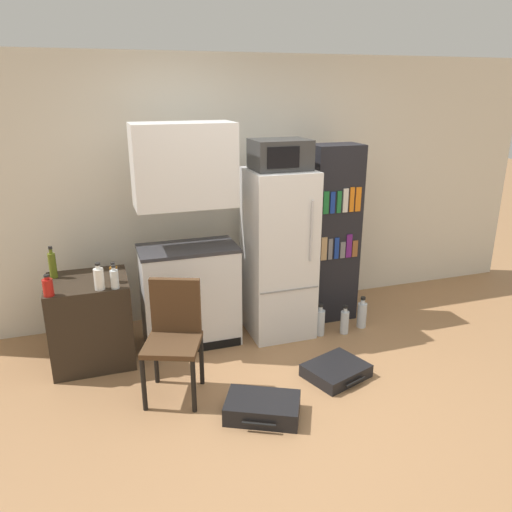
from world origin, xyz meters
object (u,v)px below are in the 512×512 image
Objects in this scene: kitchen_hutch at (188,247)px; bottle_olive_oil at (52,265)px; microwave at (280,155)px; bottle_ketchup_red at (48,287)px; refrigerator at (279,254)px; suitcase_small_flat at (263,408)px; bottle_amber_beer at (114,274)px; water_bottle_middle at (345,322)px; bottle_clear_short at (115,279)px; water_bottle_back at (320,322)px; chair at (174,329)px; bookshelf at (333,235)px; water_bottle_front at (362,314)px; side_table at (91,321)px; suitcase_large_flat at (336,371)px; bottle_milk_white at (99,278)px.

bottle_olive_oil is at bearing 176.05° from kitchen_hutch.
microwave is 2.18m from bottle_ketchup_red.
microwave is at bearing -107.01° from refrigerator.
bottle_olive_oil reaches higher than suitcase_small_flat.
water_bottle_middle is (2.07, -0.13, -0.69)m from bottle_amber_beer.
water_bottle_back is at bearing 1.60° from bottle_clear_short.
microwave is at bearing 7.74° from bottle_ketchup_red.
bottle_olive_oil is at bearing 176.16° from microwave.
refrigerator reaches higher than chair.
bottle_amber_beer is at bearing 145.18° from chair.
kitchen_hutch is 1.13m from bottle_olive_oil.
bookshelf is 0.87m from water_bottle_back.
bookshelf is 0.86m from water_bottle_middle.
bottle_clear_short is at bearing -153.35° from kitchen_hutch.
suitcase_small_flat is at bearing -46.67° from bottle_clear_short.
suitcase_small_flat is (0.91, -0.96, -0.75)m from bottle_clear_short.
microwave is at bearing -3.84° from bottle_olive_oil.
water_bottle_front is at bearing 63.22° from suitcase_small_flat.
side_table reaches higher than water_bottle_middle.
microwave reaches higher than bottle_amber_beer.
water_bottle_middle is at bearing 0.04° from bottle_ketchup_red.
suitcase_large_flat is 1.99× the size of water_bottle_middle.
chair is at bearing -165.33° from water_bottle_front.
bottle_milk_white is at bearing 179.70° from water_bottle_middle.
bottle_milk_white is (-1.60, -0.26, 0.05)m from refrigerator.
bottle_milk_white is 2.30m from water_bottle_middle.
kitchen_hutch reaches higher than bookshelf.
side_table is 0.51m from bottle_amber_beer.
suitcase_small_flat is (1.40, -0.96, -0.74)m from bottle_ketchup_red.
microwave is (0.84, -0.05, 0.78)m from kitchen_hutch.
refrigerator is 2.00m from bottle_ketchup_red.
bookshelf is 7.97× the size of bottle_milk_white.
bottle_amber_beer is at bearing 135.08° from suitcase_large_flat.
bottle_milk_white is at bearing -158.01° from kitchen_hutch.
kitchen_hutch is at bearing 176.41° from refrigerator.
kitchen_hutch is at bearing 116.29° from suitcase_large_flat.
kitchen_hutch is 0.85m from refrigerator.
bottle_olive_oil is at bearing -179.95° from bookshelf.
microwave is 1.70m from water_bottle_middle.
side_table is 0.58m from bottle_ketchup_red.
bookshelf is at bearing 9.93° from bottle_milk_white.
chair is (-1.11, -0.70, -1.17)m from microwave.
bookshelf is at bearing 75.38° from suitcase_small_flat.
water_bottle_front is at bearing 16.20° from water_bottle_middle.
bottle_olive_oil is at bearing 139.39° from bottle_clear_short.
refrigerator is 1.06m from water_bottle_front.
bookshelf is 3.06× the size of suitcase_large_flat.
bottle_clear_short is (0.47, -0.40, -0.03)m from bottle_olive_oil.
suitcase_small_flat is (1.02, -0.98, -0.76)m from bottle_milk_white.
bottle_amber_beer is at bearing 178.29° from water_bottle_front.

